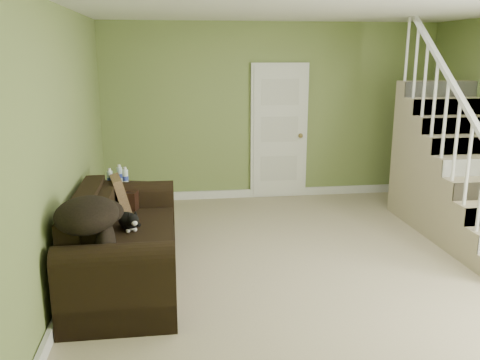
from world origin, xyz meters
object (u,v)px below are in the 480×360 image
object	(u,v)px
cat	(128,221)
banana	(131,249)
side_table	(121,213)
sofa	(121,248)

from	to	relation	value
cat	banana	size ratio (longest dim) A/B	2.22
side_table	cat	bearing A→B (deg)	-79.92
cat	banana	distance (m)	0.60
sofa	banana	xyz separation A→B (m)	(0.14, -0.48, 0.17)
sofa	side_table	world-z (taller)	side_table
sofa	cat	size ratio (longest dim) A/B	4.68
sofa	side_table	xyz separation A→B (m)	(-0.10, 1.06, 0.01)
cat	banana	xyz separation A→B (m)	(0.07, -0.60, -0.06)
side_table	banana	distance (m)	1.56
cat	sofa	bearing A→B (deg)	-139.32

